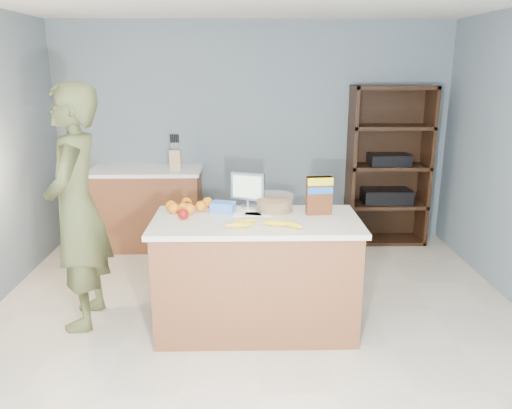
{
  "coord_description": "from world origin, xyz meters",
  "views": [
    {
      "loc": [
        -0.07,
        -3.27,
        2.01
      ],
      "look_at": [
        0.0,
        0.35,
        1.0
      ],
      "focal_mm": 35.0,
      "sensor_mm": 36.0,
      "label": 1
    }
  ],
  "objects_px": {
    "shelving_unit": "(387,169)",
    "cereal_box": "(319,193)",
    "person": "(77,209)",
    "counter_peninsula": "(256,279)",
    "tv": "(248,188)"
  },
  "relations": [
    {
      "from": "shelving_unit",
      "to": "cereal_box",
      "type": "relative_size",
      "value": 6.1
    },
    {
      "from": "cereal_box",
      "to": "person",
      "type": "bearing_deg",
      "value": 179.65
    },
    {
      "from": "shelving_unit",
      "to": "person",
      "type": "bearing_deg",
      "value": -146.82
    },
    {
      "from": "counter_peninsula",
      "to": "tv",
      "type": "relative_size",
      "value": 5.53
    },
    {
      "from": "tv",
      "to": "cereal_box",
      "type": "distance_m",
      "value": 0.59
    },
    {
      "from": "cereal_box",
      "to": "counter_peninsula",
      "type": "bearing_deg",
      "value": -165.84
    },
    {
      "from": "tv",
      "to": "person",
      "type": "bearing_deg",
      "value": -171.42
    },
    {
      "from": "counter_peninsula",
      "to": "shelving_unit",
      "type": "distance_m",
      "value": 2.61
    },
    {
      "from": "counter_peninsula",
      "to": "shelving_unit",
      "type": "height_order",
      "value": "shelving_unit"
    },
    {
      "from": "tv",
      "to": "counter_peninsula",
      "type": "bearing_deg",
      "value": -79.62
    },
    {
      "from": "counter_peninsula",
      "to": "person",
      "type": "xyz_separation_m",
      "value": [
        -1.38,
        0.13,
        0.53
      ]
    },
    {
      "from": "counter_peninsula",
      "to": "tv",
      "type": "bearing_deg",
      "value": 100.38
    },
    {
      "from": "person",
      "to": "cereal_box",
      "type": "relative_size",
      "value": 6.44
    },
    {
      "from": "shelving_unit",
      "to": "tv",
      "type": "distance_m",
      "value": 2.36
    },
    {
      "from": "person",
      "to": "shelving_unit",
      "type": "bearing_deg",
      "value": 119.84
    }
  ]
}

